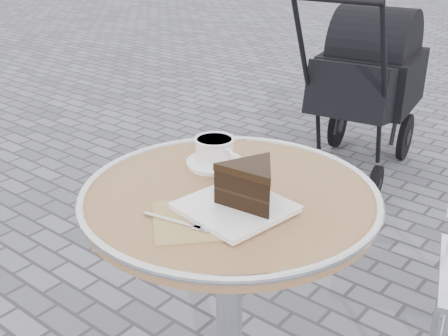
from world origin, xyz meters
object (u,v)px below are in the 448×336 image
Objects in this scene: cafe_table at (229,251)px; cake_plate_set at (246,190)px; cappuccino_set at (215,153)px; baby_stroller at (364,89)px.

cafe_table is 0.24m from cake_plate_set.
baby_stroller is at bearing 114.98° from cappuccino_set.
cafe_table is 0.72× the size of baby_stroller.
cake_plate_set is at bearing -81.29° from baby_stroller.
cafe_table is at bearing -25.71° from cappuccino_set.
cafe_table is 0.26m from cappuccino_set.
baby_stroller reaches higher than cake_plate_set.
baby_stroller is (-0.40, 1.76, -0.31)m from cappuccino_set.
cake_plate_set is 0.34× the size of baby_stroller.
cafe_table is 2.11× the size of cake_plate_set.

